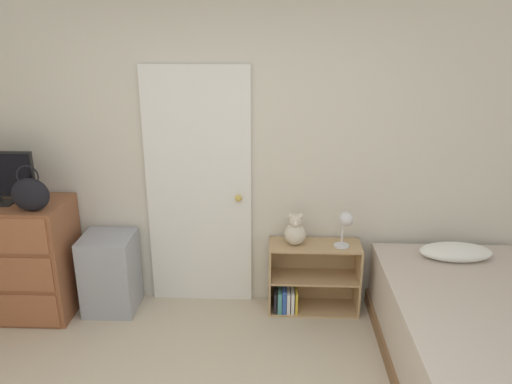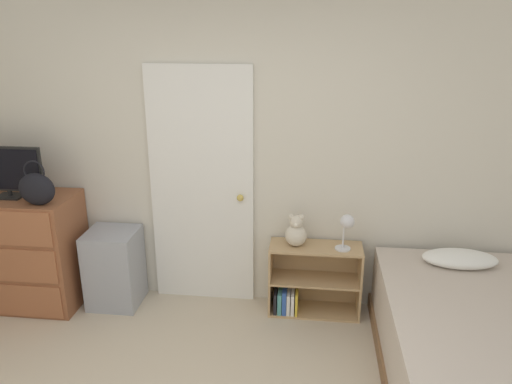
{
  "view_description": "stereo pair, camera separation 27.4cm",
  "coord_description": "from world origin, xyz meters",
  "px_view_note": "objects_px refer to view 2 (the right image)",
  "views": [
    {
      "loc": [
        0.34,
        -1.78,
        2.31
      ],
      "look_at": [
        0.19,
        1.83,
        1.07
      ],
      "focal_mm": 35.0,
      "sensor_mm": 36.0,
      "label": 1
    },
    {
      "loc": [
        0.61,
        -1.76,
        2.31
      ],
      "look_at": [
        0.19,
        1.83,
        1.07
      ],
      "focal_mm": 35.0,
      "sensor_mm": 36.0,
      "label": 2
    }
  ],
  "objects_px": {
    "bed": "(482,354)",
    "teddy_bear": "(296,232)",
    "tv": "(6,171)",
    "bookshelf": "(309,283)",
    "storage_bin": "(115,268)",
    "desk_lamp": "(347,225)",
    "dresser": "(25,251)",
    "handbag": "(37,189)"
  },
  "relations": [
    {
      "from": "handbag",
      "to": "storage_bin",
      "type": "height_order",
      "value": "handbag"
    },
    {
      "from": "bookshelf",
      "to": "desk_lamp",
      "type": "relative_size",
      "value": 2.48
    },
    {
      "from": "tv",
      "to": "bookshelf",
      "type": "xyz_separation_m",
      "value": [
        2.42,
        0.15,
        -0.93
      ]
    },
    {
      "from": "tv",
      "to": "bookshelf",
      "type": "distance_m",
      "value": 2.59
    },
    {
      "from": "bookshelf",
      "to": "teddy_bear",
      "type": "height_order",
      "value": "teddy_bear"
    },
    {
      "from": "storage_bin",
      "to": "bed",
      "type": "distance_m",
      "value": 2.87
    },
    {
      "from": "desk_lamp",
      "to": "tv",
      "type": "bearing_deg",
      "value": -177.96
    },
    {
      "from": "dresser",
      "to": "bed",
      "type": "xyz_separation_m",
      "value": [
        3.51,
        -0.71,
        -0.2
      ]
    },
    {
      "from": "tv",
      "to": "desk_lamp",
      "type": "height_order",
      "value": "tv"
    },
    {
      "from": "tv",
      "to": "handbag",
      "type": "height_order",
      "value": "tv"
    },
    {
      "from": "desk_lamp",
      "to": "dresser",
      "type": "bearing_deg",
      "value": -178.3
    },
    {
      "from": "dresser",
      "to": "storage_bin",
      "type": "relative_size",
      "value": 1.46
    },
    {
      "from": "teddy_bear",
      "to": "desk_lamp",
      "type": "xyz_separation_m",
      "value": [
        0.39,
        -0.04,
        0.1
      ]
    },
    {
      "from": "storage_bin",
      "to": "bookshelf",
      "type": "relative_size",
      "value": 0.89
    },
    {
      "from": "handbag",
      "to": "dresser",
      "type": "bearing_deg",
      "value": 150.8
    },
    {
      "from": "storage_bin",
      "to": "bookshelf",
      "type": "bearing_deg",
      "value": 2.22
    },
    {
      "from": "storage_bin",
      "to": "desk_lamp",
      "type": "bearing_deg",
      "value": 0.29
    },
    {
      "from": "dresser",
      "to": "bookshelf",
      "type": "height_order",
      "value": "dresser"
    },
    {
      "from": "storage_bin",
      "to": "bookshelf",
      "type": "distance_m",
      "value": 1.64
    },
    {
      "from": "handbag",
      "to": "desk_lamp",
      "type": "xyz_separation_m",
      "value": [
        2.37,
        0.24,
        -0.29
      ]
    },
    {
      "from": "dresser",
      "to": "tv",
      "type": "xyz_separation_m",
      "value": [
        -0.03,
        -0.02,
        0.7
      ]
    },
    {
      "from": "handbag",
      "to": "storage_bin",
      "type": "relative_size",
      "value": 0.54
    },
    {
      "from": "tv",
      "to": "storage_bin",
      "type": "bearing_deg",
      "value": 6.33
    },
    {
      "from": "dresser",
      "to": "handbag",
      "type": "height_order",
      "value": "handbag"
    },
    {
      "from": "handbag",
      "to": "bookshelf",
      "type": "relative_size",
      "value": 0.48
    },
    {
      "from": "dresser",
      "to": "tv",
      "type": "relative_size",
      "value": 1.6
    },
    {
      "from": "tv",
      "to": "bed",
      "type": "xyz_separation_m",
      "value": [
        3.54,
        -0.7,
        -0.9
      ]
    },
    {
      "from": "tv",
      "to": "storage_bin",
      "type": "relative_size",
      "value": 0.91
    },
    {
      "from": "bed",
      "to": "bookshelf",
      "type": "bearing_deg",
      "value": 143.03
    },
    {
      "from": "dresser",
      "to": "bookshelf",
      "type": "relative_size",
      "value": 1.3
    },
    {
      "from": "bed",
      "to": "handbag",
      "type": "bearing_deg",
      "value": 170.28
    },
    {
      "from": "dresser",
      "to": "desk_lamp",
      "type": "relative_size",
      "value": 3.22
    },
    {
      "from": "bookshelf",
      "to": "desk_lamp",
      "type": "xyz_separation_m",
      "value": [
        0.28,
        -0.05,
        0.55
      ]
    },
    {
      "from": "bookshelf",
      "to": "desk_lamp",
      "type": "bearing_deg",
      "value": -11.01
    },
    {
      "from": "handbag",
      "to": "bookshelf",
      "type": "height_order",
      "value": "handbag"
    },
    {
      "from": "dresser",
      "to": "teddy_bear",
      "type": "relative_size",
      "value": 3.6
    },
    {
      "from": "tv",
      "to": "bookshelf",
      "type": "relative_size",
      "value": 0.81
    },
    {
      "from": "desk_lamp",
      "to": "teddy_bear",
      "type": "bearing_deg",
      "value": 173.74
    },
    {
      "from": "tv",
      "to": "dresser",
      "type": "bearing_deg",
      "value": 26.97
    },
    {
      "from": "tv",
      "to": "bed",
      "type": "relative_size",
      "value": 0.31
    },
    {
      "from": "handbag",
      "to": "desk_lamp",
      "type": "height_order",
      "value": "handbag"
    },
    {
      "from": "bed",
      "to": "teddy_bear",
      "type": "bearing_deg",
      "value": 146.02
    }
  ]
}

